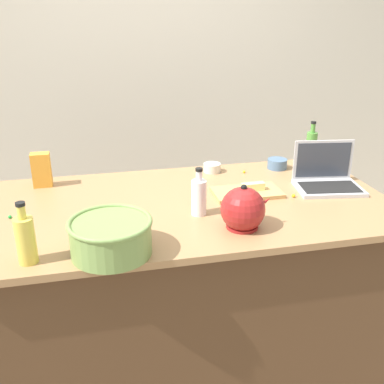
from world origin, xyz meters
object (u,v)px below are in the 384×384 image
at_px(bottle_vinegar, 198,196).
at_px(cutting_board, 247,192).
at_px(bottle_oil, 26,239).
at_px(butter_stick_left, 253,187).
at_px(ramekin_small, 277,164).
at_px(bottle_olive, 311,146).
at_px(ramekin_medium, 212,168).
at_px(kettle, 243,210).
at_px(mixing_bowl_large, 111,236).
at_px(candy_bag, 41,170).
at_px(laptop, 327,178).

height_order(bottle_vinegar, cutting_board, bottle_vinegar).
height_order(bottle_oil, butter_stick_left, bottle_oil).
bearing_deg(bottle_vinegar, ramekin_small, 40.77).
xyz_separation_m(bottle_vinegar, cutting_board, (0.28, 0.17, -0.07)).
xyz_separation_m(bottle_vinegar, bottle_olive, (0.79, 0.54, 0.01)).
height_order(butter_stick_left, ramekin_medium, butter_stick_left).
relative_size(bottle_vinegar, kettle, 0.98).
bearing_deg(bottle_olive, cutting_board, -143.87).
bearing_deg(mixing_bowl_large, ramekin_medium, 52.87).
bearing_deg(bottle_oil, bottle_olive, 28.59).
distance_m(mixing_bowl_large, candy_bag, 0.80).
relative_size(laptop, butter_stick_left, 3.08).
bearing_deg(butter_stick_left, mixing_bowl_large, -148.49).
bearing_deg(bottle_olive, mixing_bowl_large, -145.79).
bearing_deg(ramekin_small, butter_stick_left, -128.80).
xyz_separation_m(butter_stick_left, candy_bag, (-0.98, 0.33, 0.05)).
height_order(bottle_vinegar, bottle_olive, bottle_olive).
xyz_separation_m(bottle_oil, ramekin_medium, (0.87, 0.77, -0.07)).
height_order(laptop, cutting_board, laptop).
distance_m(bottle_vinegar, cutting_board, 0.33).
xyz_separation_m(bottle_vinegar, butter_stick_left, (0.31, 0.17, -0.05)).
bearing_deg(laptop, bottle_oil, -162.74).
bearing_deg(kettle, bottle_olive, 47.50).
bearing_deg(bottle_olive, candy_bag, -178.21).
bearing_deg(ramekin_medium, mixing_bowl_large, -127.13).
bearing_deg(bottle_olive, ramekin_medium, -177.45).
relative_size(kettle, ramekin_small, 1.99).
distance_m(ramekin_small, candy_bag, 1.24).
bearing_deg(cutting_board, laptop, 0.07).
bearing_deg(ramekin_small, bottle_vinegar, -139.23).
distance_m(bottle_oil, ramekin_small, 1.44).
bearing_deg(candy_bag, laptop, -13.38).
xyz_separation_m(laptop, ramekin_medium, (-0.49, 0.34, -0.02)).
bearing_deg(butter_stick_left, bottle_vinegar, -151.42).
distance_m(kettle, candy_bag, 1.05).
relative_size(cutting_board, butter_stick_left, 2.91).
relative_size(bottle_olive, ramekin_medium, 2.59).
relative_size(bottle_vinegar, bottle_olive, 0.87).
bearing_deg(laptop, butter_stick_left, -179.92).
bearing_deg(bottle_oil, candy_bag, 90.57).
bearing_deg(cutting_board, mixing_bowl_large, -147.34).
xyz_separation_m(laptop, mixing_bowl_large, (-1.07, -0.42, 0.02)).
height_order(mixing_bowl_large, bottle_olive, bottle_olive).
xyz_separation_m(bottle_oil, cutting_board, (0.95, 0.42, -0.08)).
bearing_deg(bottle_olive, bottle_oil, -151.41).
height_order(kettle, cutting_board, kettle).
bearing_deg(kettle, ramekin_small, 57.04).
xyz_separation_m(mixing_bowl_large, ramekin_medium, (0.58, 0.77, -0.05)).
bearing_deg(bottle_olive, kettle, -132.50).
height_order(mixing_bowl_large, cutting_board, mixing_bowl_large).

